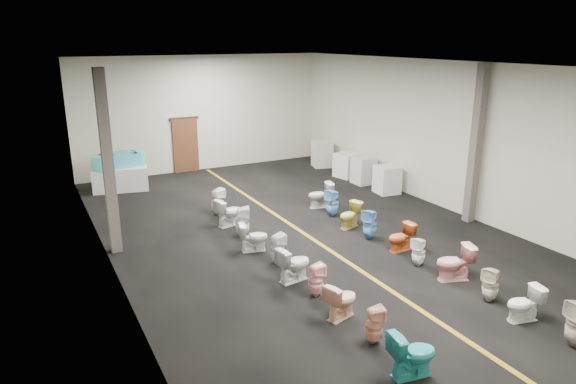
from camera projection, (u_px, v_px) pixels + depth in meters
name	position (u px, v px, depth m)	size (l,w,h in m)	color
floor	(301.00, 232.00, 14.16)	(16.00, 16.00, 0.00)	black
ceiling	(303.00, 64.00, 12.85)	(16.00, 16.00, 0.00)	black
wall_back	(203.00, 113.00, 20.28)	(10.00, 10.00, 0.00)	beige
wall_left	(104.00, 175.00, 11.27)	(16.00, 16.00, 0.00)	beige
wall_right	(444.00, 136.00, 15.74)	(16.00, 16.00, 0.00)	beige
aisle_stripe	(301.00, 231.00, 14.16)	(0.12, 15.60, 0.01)	olive
back_door	(186.00, 145.00, 20.22)	(1.00, 0.10, 2.10)	#562D19
door_frame	(184.00, 118.00, 19.92)	(1.15, 0.08, 0.10)	#331C11
column_left	(108.00, 164.00, 12.23)	(0.25, 0.25, 4.50)	#59544C
column_right	(476.00, 145.00, 14.36)	(0.25, 0.25, 4.50)	#59544C
display_table	(121.00, 179.00, 17.91)	(1.84, 0.92, 0.82)	silver
bathtub	(119.00, 160.00, 17.72)	(1.85, 0.78, 0.55)	#42B9BE
appliance_crate_a	(387.00, 180.00, 17.55)	(0.74, 0.74, 0.95)	silver
appliance_crate_b	(364.00, 170.00, 18.70)	(0.71, 0.71, 0.98)	beige
appliance_crate_c	(347.00, 165.00, 19.59)	(0.81, 0.81, 0.92)	silver
appliance_crate_d	(322.00, 154.00, 21.14)	(0.74, 0.74, 1.06)	beige
toilet_left_0	(412.00, 354.00, 8.03)	(0.44, 0.77, 0.78)	teal
toilet_left_1	(374.00, 325.00, 8.92)	(0.31, 0.32, 0.70)	#E5A389
toilet_left_2	(341.00, 300.00, 9.74)	(0.41, 0.71, 0.73)	beige
toilet_left_3	(316.00, 280.00, 10.56)	(0.32, 0.33, 0.71)	#FBB4B4
toilet_left_4	(294.00, 264.00, 11.21)	(0.44, 0.78, 0.80)	silver
toilet_left_5	(278.00, 249.00, 12.08)	(0.33, 0.34, 0.74)	silver
toilet_left_6	(253.00, 237.00, 12.79)	(0.41, 0.71, 0.73)	silver
toilet_left_7	(242.00, 221.00, 13.73)	(0.37, 0.38, 0.83)	white
toilet_left_8	(229.00, 212.00, 14.52)	(0.44, 0.78, 0.80)	white
toilet_left_9	(218.00, 202.00, 15.39)	(0.37, 0.38, 0.82)	white
toilet_right_1	(524.00, 304.00, 9.63)	(0.39, 0.68, 0.69)	white
toilet_right_2	(491.00, 284.00, 10.34)	(0.33, 0.34, 0.74)	beige
toilet_right_3	(455.00, 263.00, 11.23)	(0.46, 0.80, 0.82)	pink
toilet_right_4	(419.00, 252.00, 11.97)	(0.31, 0.32, 0.69)	white
toilet_right_5	(401.00, 237.00, 12.80)	(0.39, 0.69, 0.70)	#CC5925
toilet_right_6	(370.00, 224.00, 13.56)	(0.37, 0.37, 0.81)	#69A9E3
toilet_right_7	(350.00, 215.00, 14.37)	(0.40, 0.71, 0.72)	#CFB850
toilet_right_8	(332.00, 203.00, 15.29)	(0.37, 0.38, 0.83)	#73B4ED
toilet_right_9	(320.00, 195.00, 16.07)	(0.44, 0.78, 0.80)	silver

